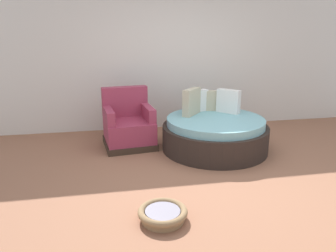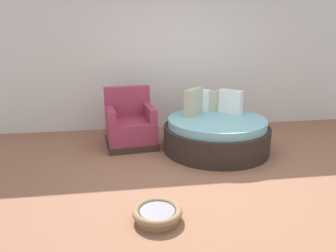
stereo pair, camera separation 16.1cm
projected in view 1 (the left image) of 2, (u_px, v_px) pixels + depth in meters
ground_plane at (208, 177)px, 4.27m from camera, size 8.00×8.00×0.02m
back_wall at (173, 48)px, 6.07m from camera, size 8.00×0.12×3.06m
round_daybed at (214, 133)px, 5.17m from camera, size 1.68×1.68×0.95m
red_armchair at (128, 126)px, 5.34m from camera, size 0.88×0.88×0.94m
pet_basket at (163, 214)px, 3.27m from camera, size 0.51×0.51×0.13m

